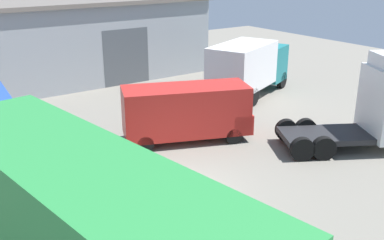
% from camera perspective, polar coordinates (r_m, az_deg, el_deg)
% --- Properties ---
extents(ground_plane, '(60.00, 60.00, 0.00)m').
position_cam_1_polar(ground_plane, '(16.15, -1.66, -8.97)').
color(ground_plane, slate).
extents(warehouse_building, '(24.08, 8.87, 5.31)m').
position_cam_1_polar(warehouse_building, '(31.44, -20.53, 9.21)').
color(warehouse_building, '#93999E').
rests_on(warehouse_building, ground_plane).
extents(container_trailer_green, '(3.88, 9.63, 4.19)m').
position_cam_1_polar(container_trailer_green, '(9.60, -13.80, -13.08)').
color(container_trailer_green, '#28843D').
rests_on(container_trailer_green, ground_plane).
extents(box_truck_teal, '(6.90, 4.74, 3.25)m').
position_cam_1_polar(box_truck_teal, '(26.75, 7.20, 6.82)').
color(box_truck_teal, '#197075').
rests_on(box_truck_teal, ground_plane).
extents(delivery_van_red, '(5.97, 3.93, 2.52)m').
position_cam_1_polar(delivery_van_red, '(19.98, -0.35, 1.13)').
color(delivery_van_red, red).
rests_on(delivery_van_red, ground_plane).
extents(oil_drum, '(0.58, 0.58, 0.88)m').
position_cam_1_polar(oil_drum, '(17.03, -7.62, -5.88)').
color(oil_drum, '#B22D23').
rests_on(oil_drum, ground_plane).
extents(traffic_cone, '(0.40, 0.40, 0.55)m').
position_cam_1_polar(traffic_cone, '(16.56, -2.15, -7.20)').
color(traffic_cone, black).
rests_on(traffic_cone, ground_plane).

